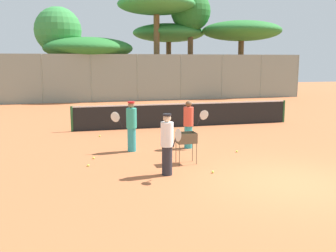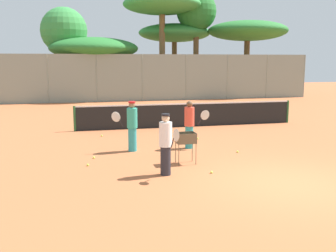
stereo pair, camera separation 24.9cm
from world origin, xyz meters
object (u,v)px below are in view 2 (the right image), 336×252
Objects in this scene: player_white_outfit at (190,124)px; tennis_net at (188,114)px; player_yellow_shirt at (132,125)px; parked_car at (154,89)px; ball_cart at (186,140)px; player_red_cap at (166,144)px.

tennis_net is at bearing 93.51° from player_white_outfit.
player_yellow_shirt is 0.39× the size of parked_car.
player_white_outfit is 0.98× the size of player_yellow_shirt.
ball_cart is (-1.90, -6.18, 0.12)m from tennis_net.
player_red_cap reaches higher than ball_cart.
player_red_cap is 1.77× the size of ball_cart.
parked_car is (1.40, 14.33, 0.10)m from tennis_net.
player_white_outfit reaches higher than ball_cart.
player_yellow_shirt is (-0.45, 2.93, 0.02)m from player_red_cap.
tennis_net is 6.23× the size of player_white_outfit.
player_yellow_shirt is 2.33m from ball_cart.
player_white_outfit reaches higher than player_red_cap.
tennis_net is 7.68m from player_red_cap.
player_red_cap is at bearing -110.84° from tennis_net.
tennis_net is 6.25× the size of player_red_cap.
ball_cart is 20.77m from parked_car.
player_yellow_shirt is at bearing 171.91° from player_red_cap.
player_red_cap is 2.97m from player_yellow_shirt.
player_white_outfit is at bearing -98.00° from parked_car.
player_red_cap is at bearing -100.88° from parked_car.
player_white_outfit is 18.78m from parked_car.
parked_car is (4.58, 18.57, -0.20)m from player_yellow_shirt.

